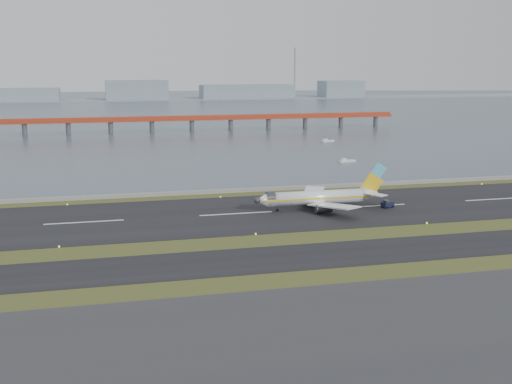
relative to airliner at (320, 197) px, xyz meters
The scene contains 12 objects.
ground 38.68m from the airliner, 128.95° to the right, with size 1000.00×1000.00×0.00m, color #364A1A.
apron_strip 88.41m from the airliner, 105.91° to the right, with size 1000.00×50.00×0.10m, color #313134.
taxiway_strip 48.56m from the airliner, 119.99° to the right, with size 1000.00×18.00×0.10m, color black.
runway_strip 24.45m from the airliner, behind, with size 1000.00×45.00×0.10m, color black.
seawall 38.70m from the airliner, 128.87° to the left, with size 1000.00×2.50×1.00m, color gray.
bay_water 430.74m from the airliner, 93.22° to the left, with size 1400.00×800.00×1.30m, color #40515C.
red_pier 220.11m from the airliner, 91.10° to the left, with size 260.00×5.00×10.20m.
far_shoreline 590.14m from the airliner, 91.03° to the left, with size 1400.00×80.00×60.50m.
airliner is the anchor object (origin of this frame).
pushback_tug 19.48m from the airliner, ahead, with size 3.93×2.99×2.23m.
workboat_near 90.49m from the airliner, 63.61° to the left, with size 7.49×3.40×1.75m.
workboat_far 160.81m from the airliner, 69.19° to the left, with size 7.67×4.09×1.78m.
Camera 1 is at (-35.43, -136.09, 39.96)m, focal length 45.00 mm.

